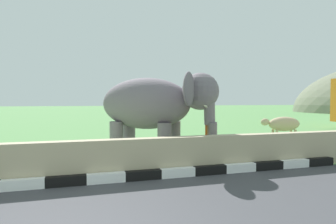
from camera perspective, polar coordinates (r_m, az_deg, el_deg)
striped_curb at (r=7.39m, az=-22.51°, el=-12.42°), size 16.20×0.20×0.24m
barrier_parapet at (r=7.75m, az=-4.55°, el=-8.70°), size 28.00×0.36×1.00m
elephant at (r=9.77m, az=-2.39°, el=1.42°), size 3.93×3.67×2.83m
person_handler at (r=9.65m, az=8.04°, el=-4.00°), size 0.44×0.58×1.66m
cow_near at (r=14.58m, az=21.21°, el=-2.25°), size 1.92×0.81×1.23m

